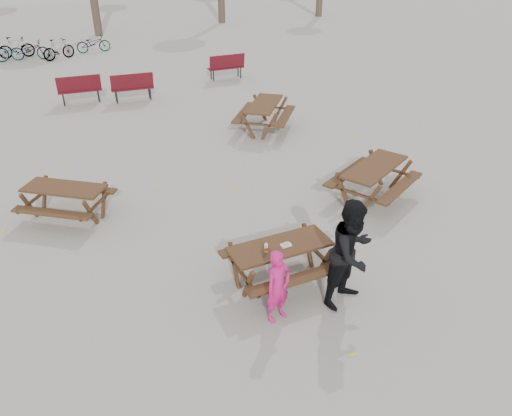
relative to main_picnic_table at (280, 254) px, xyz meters
name	(u,v)px	position (x,y,z in m)	size (l,w,h in m)	color
ground	(279,280)	(0.00, 0.00, -0.59)	(80.00, 80.00, 0.00)	gray
main_picnic_table	(280,254)	(0.00, 0.00, 0.00)	(1.80, 1.45, 0.78)	#372114
food_tray	(286,245)	(0.08, -0.07, 0.21)	(0.18, 0.11, 0.04)	white
bread_roll	(286,243)	(0.08, -0.07, 0.25)	(0.14, 0.06, 0.05)	tan
soda_bottle	(266,248)	(-0.31, -0.08, 0.26)	(0.07, 0.07, 0.17)	silver
child	(278,287)	(-0.48, -0.86, 0.06)	(0.47, 0.31, 1.30)	#D51A74
adult	(352,253)	(0.82, -0.95, 0.38)	(0.94, 0.73, 1.93)	black
picnic_table_east	(373,182)	(3.40, 1.86, -0.17)	(1.95, 1.57, 0.84)	#372114
picnic_table_north	(67,202)	(-3.16, 3.96, -0.21)	(1.73, 1.40, 0.75)	#372114
picnic_table_far	(264,116)	(3.08, 6.98, -0.16)	(1.98, 1.59, 0.85)	#372114
park_bench_row	(94,86)	(-1.22, 12.27, -0.07)	(13.18, 1.85, 1.03)	maroon
bicycle_row	(32,49)	(-2.81, 20.01, -0.12)	(6.63, 1.98, 0.99)	black
fallen_leaves	(248,212)	(0.50, 2.50, -0.58)	(11.00, 11.00, 0.01)	gold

